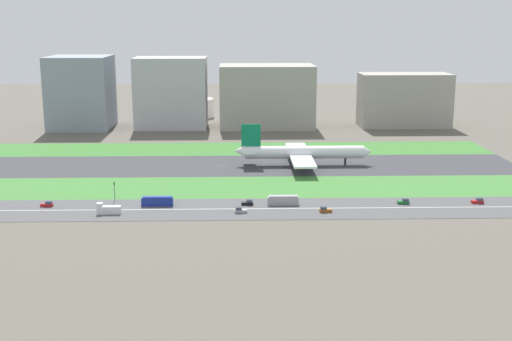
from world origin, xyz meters
name	(u,v)px	position (x,y,z in m)	size (l,w,h in m)	color
ground_plane	(220,166)	(0.00, 0.00, 0.00)	(800.00, 800.00, 0.00)	#5B564C
runway	(220,166)	(0.00, 0.00, 0.05)	(280.00, 46.00, 0.10)	#38383D
grass_median_north	(222,149)	(0.00, 41.00, 0.05)	(280.00, 36.00, 0.10)	#3D7A33
grass_median_south	(218,187)	(0.00, -41.00, 0.05)	(280.00, 36.00, 0.10)	#427F38
highway	(216,209)	(0.00, -73.00, 0.05)	(280.00, 28.00, 0.10)	#4C4C4F
highway_centerline	(216,209)	(0.00, -73.00, 0.11)	(266.00, 0.50, 0.01)	silver
airliner	(301,152)	(37.75, 0.00, 6.23)	(65.00, 56.00, 19.70)	white
car_3	(404,202)	(70.30, -68.00, 0.92)	(4.40, 1.80, 2.00)	#19662D
car_5	(478,201)	(98.32, -68.00, 0.92)	(4.40, 1.80, 2.00)	#B2191E
bus_1	(283,200)	(24.98, -68.00, 1.82)	(11.60, 2.50, 3.50)	#99999E
car_0	(248,203)	(11.87, -68.00, 0.92)	(4.40, 1.80, 2.00)	black
car_1	(47,204)	(-62.18, -68.00, 0.92)	(4.40, 1.80, 2.00)	#B2191E
bus_0	(157,201)	(-21.68, -68.00, 1.82)	(11.60, 2.50, 3.50)	navy
car_2	(240,210)	(9.01, -78.00, 0.92)	(4.40, 1.80, 2.00)	#99999E
car_4	(325,210)	(39.40, -78.00, 0.92)	(4.40, 1.80, 2.00)	brown
truck_0	(108,209)	(-37.89, -78.00, 1.67)	(8.40, 2.50, 4.00)	silver
traffic_light	(114,190)	(-38.80, -60.01, 4.29)	(0.36, 0.50, 7.20)	#4C4C51
terminal_building	(81,92)	(-90.00, 114.00, 22.44)	(37.27, 39.17, 44.89)	gray
hangar_building	(171,93)	(-33.62, 114.00, 22.04)	(44.58, 29.29, 44.08)	#B2B2B7
office_tower	(267,96)	(26.74, 114.00, 19.61)	(58.97, 35.68, 39.22)	#9E998E
cargo_warehouse	(404,100)	(114.44, 114.00, 16.85)	(56.84, 24.81, 33.69)	#9E998E
fuel_tank_west	(195,108)	(-21.72, 159.00, 6.42)	(25.85, 25.85, 12.84)	silver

